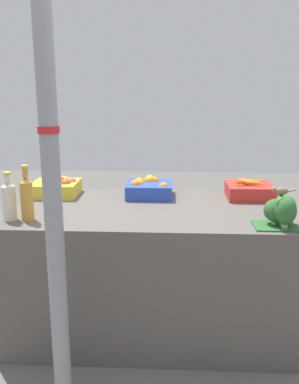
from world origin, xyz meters
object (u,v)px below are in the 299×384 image
Objects in this scene: apple_crate at (57,187)px; juice_bottle_cloudy at (9,200)px; sparrow_bird at (281,191)px; orange_crate at (149,188)px; support_pole at (50,154)px; carrot_crate at (250,190)px; juice_bottle_amber at (27,197)px; broccoli_pile at (282,211)px.

juice_bottle_cloudy is at bearing -102.34° from apple_crate.
juice_bottle_cloudy is at bearing -11.51° from sparrow_bird.
apple_crate is at bearing -33.53° from sparrow_bird.
sparrow_bird is at bearing -40.26° from orange_crate.
support_pole is at bearing -111.25° from orange_crate.
apple_crate is 1.00× the size of carrot_crate.
juice_bottle_cloudy is 0.87× the size of juice_bottle_amber.
apple_crate is 1.48m from broccoli_pile.
juice_bottle_amber is at bearing -157.54° from carrot_crate.
sparrow_bird is at bearing -131.29° from broccoli_pile.
apple_crate is 0.55m from juice_bottle_amber.
support_pole is at bearing -57.81° from juice_bottle_amber.
orange_crate is (0.62, 0.00, -0.00)m from apple_crate.
support_pole reaches higher than juice_bottle_cloudy.
support_pole is at bearing 9.22° from sparrow_bird.
juice_bottle_amber is at bearing -139.53° from orange_crate.
juice_bottle_amber is at bearing -91.95° from apple_crate.
broccoli_pile reaches higher than orange_crate.
juice_bottle_cloudy is 2.00× the size of sparrow_bird.
juice_bottle_cloudy is 1.46m from sparrow_bird.
sparrow_bird is at bearing 18.50° from support_pole.
apple_crate is 0.97× the size of juice_bottle_amber.
juice_bottle_amber is at bearing 122.19° from support_pole.
broccoli_pile is 1.48m from juice_bottle_cloudy.
juice_bottle_amber is (-0.27, 0.42, -0.31)m from support_pole.
support_pole is 1.18m from sparrow_bird.
apple_crate is 1.33× the size of broccoli_pile.
broccoli_pile is 0.11m from sparrow_bird.
sparrow_bird is (1.09, 0.36, -0.24)m from support_pole.
sparrow_bird is (1.46, -0.06, 0.08)m from juice_bottle_cloudy.
sparrow_bird is at bearing -85.90° from carrot_crate.
apple_crate is at bearing 179.87° from carrot_crate.
broccoli_pile is at bearing -23.20° from apple_crate.
broccoli_pile is (0.06, -0.58, 0.04)m from carrot_crate.
apple_crate is 0.56m from juice_bottle_cloudy.
orange_crate reaches higher than carrot_crate.
juice_bottle_cloudy is (-0.74, -0.55, 0.06)m from orange_crate.
juice_bottle_cloudy is at bearing 130.98° from support_pole.
apple_crate is (-0.25, 0.97, -0.38)m from support_pole.
broccoli_pile is at bearing -140.57° from sparrow_bird.
apple_crate is 1.00× the size of orange_crate.
support_pole is 1.23m from broccoli_pile.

